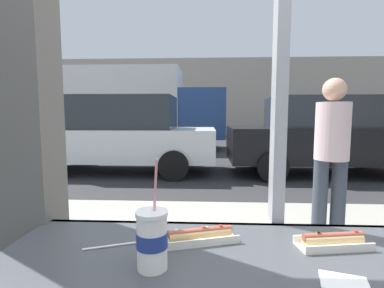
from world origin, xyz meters
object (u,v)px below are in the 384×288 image
(soda_cup_left, at_px, (152,239))
(hotdog_tray_near, at_px, (200,235))
(hotdog_tray_far, at_px, (333,241))
(parked_car_black, at_px, (322,135))
(box_truck, at_px, (138,107))
(parked_car_white, at_px, (120,134))
(pedestrian, at_px, (331,150))

(soda_cup_left, xyz_separation_m, hotdog_tray_near, (0.14, 0.18, -0.07))
(hotdog_tray_far, xyz_separation_m, parked_car_black, (2.25, 5.81, -0.06))
(box_truck, bearing_deg, hotdog_tray_near, -75.45)
(parked_car_white, bearing_deg, pedestrian, -49.98)
(soda_cup_left, bearing_deg, box_truck, 103.62)
(hotdog_tray_far, relative_size, parked_car_black, 0.06)
(hotdog_tray_far, distance_m, parked_car_white, 6.32)
(hotdog_tray_near, bearing_deg, soda_cup_left, -126.92)
(parked_car_white, xyz_separation_m, box_truck, (-0.67, 4.66, 0.79))
(parked_car_black, relative_size, pedestrian, 2.64)
(hotdog_tray_near, bearing_deg, parked_car_white, 109.42)
(hotdog_tray_near, xyz_separation_m, box_truck, (-2.71, 10.45, 0.73))
(parked_car_black, bearing_deg, hotdog_tray_near, -114.98)
(soda_cup_left, bearing_deg, hotdog_tray_near, 53.08)
(hotdog_tray_far, relative_size, pedestrian, 0.15)
(parked_car_white, height_order, pedestrian, parked_car_white)
(parked_car_white, relative_size, box_truck, 0.71)
(hotdog_tray_far, height_order, pedestrian, pedestrian)
(soda_cup_left, height_order, hotdog_tray_far, soda_cup_left)
(hotdog_tray_near, distance_m, parked_car_black, 6.38)
(soda_cup_left, distance_m, hotdog_tray_near, 0.24)
(soda_cup_left, xyz_separation_m, parked_car_black, (2.83, 5.97, -0.13))
(hotdog_tray_near, xyz_separation_m, parked_car_white, (-2.04, 5.79, -0.06))
(parked_car_black, xyz_separation_m, pedestrian, (-1.45, -3.91, 0.14))
(hotdog_tray_near, xyz_separation_m, hotdog_tray_far, (0.45, -0.02, -0.00))
(soda_cup_left, relative_size, pedestrian, 0.20)
(hotdog_tray_far, bearing_deg, pedestrian, 67.13)
(box_truck, bearing_deg, parked_car_white, -81.81)
(parked_car_white, height_order, box_truck, box_truck)
(parked_car_white, distance_m, parked_car_black, 4.74)
(parked_car_white, xyz_separation_m, parked_car_black, (4.74, 0.00, -0.01))
(box_truck, relative_size, pedestrian, 3.99)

